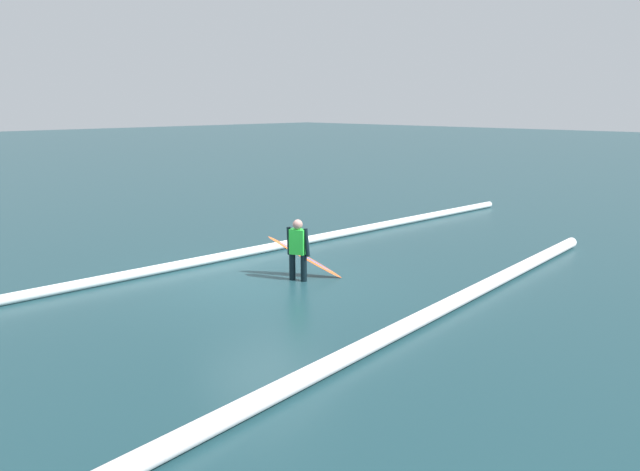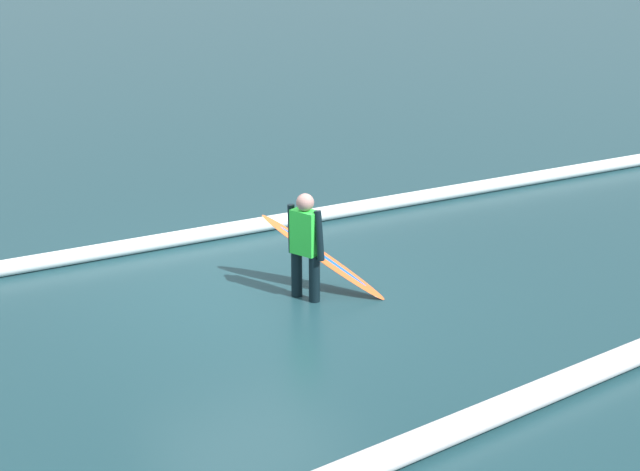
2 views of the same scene
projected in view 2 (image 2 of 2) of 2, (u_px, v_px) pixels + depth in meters
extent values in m
plane|color=#193A41|center=(247.00, 295.00, 12.07)|extent=(166.90, 166.90, 0.00)
cylinder|color=black|center=(297.00, 273.00, 11.94)|extent=(0.14, 0.14, 0.60)
cylinder|color=black|center=(314.00, 279.00, 11.78)|extent=(0.14, 0.14, 0.60)
cube|color=#2DD83F|center=(305.00, 232.00, 11.66)|extent=(0.31, 0.39, 0.56)
sphere|color=#A2776F|center=(305.00, 202.00, 11.53)|extent=(0.22, 0.22, 0.22)
cylinder|color=black|center=(292.00, 229.00, 11.78)|extent=(0.09, 0.11, 0.62)
cylinder|color=black|center=(319.00, 236.00, 11.54)|extent=(0.09, 0.17, 0.63)
ellipsoid|color=#E55926|center=(323.00, 257.00, 12.07)|extent=(1.18, 1.55, 0.93)
ellipsoid|color=blue|center=(323.00, 257.00, 12.07)|extent=(0.86, 1.18, 0.75)
cylinder|color=white|center=(196.00, 235.00, 13.79)|extent=(23.87, 2.09, 0.22)
cylinder|color=white|center=(402.00, 451.00, 8.49)|extent=(17.05, 1.13, 0.27)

